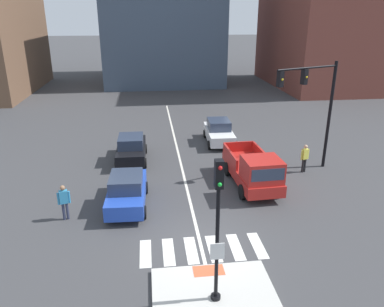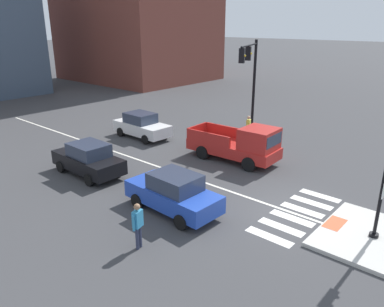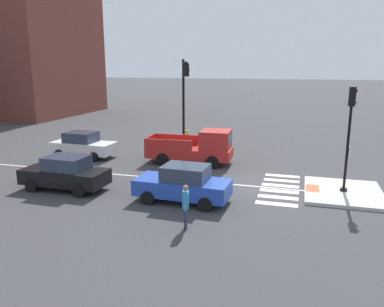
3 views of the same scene
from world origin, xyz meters
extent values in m
plane|color=#3D3D3F|center=(0.00, 0.00, 0.00)|extent=(300.00, 300.00, 0.00)
cube|color=beige|center=(0.00, -3.25, 0.07)|extent=(4.03, 3.45, 0.15)
cube|color=#DB5B38|center=(0.00, -1.88, 0.15)|extent=(1.10, 0.60, 0.01)
cylinder|color=black|center=(0.00, -3.25, 0.21)|extent=(0.32, 0.32, 0.12)
cylinder|color=black|center=(0.00, -3.25, 2.17)|extent=(0.12, 0.12, 3.79)
cube|color=white|center=(0.00, -3.33, 1.98)|extent=(0.44, 0.03, 0.56)
cube|color=black|center=(0.00, -3.25, 4.48)|extent=(0.24, 0.28, 0.84)
sphere|color=red|center=(0.00, -3.41, 4.73)|extent=(0.12, 0.12, 0.12)
sphere|color=green|center=(0.00, -3.41, 4.23)|extent=(0.12, 0.12, 0.12)
cube|color=silver|center=(-2.22, -0.38, 0.00)|extent=(0.44, 1.80, 0.01)
cube|color=silver|center=(-1.33, -0.38, 0.00)|extent=(0.44, 1.80, 0.01)
cube|color=silver|center=(-0.44, -0.38, 0.00)|extent=(0.44, 1.80, 0.01)
cube|color=silver|center=(0.44, -0.38, 0.00)|extent=(0.44, 1.80, 0.01)
cube|color=silver|center=(1.33, -0.38, 0.00)|extent=(0.44, 1.80, 0.01)
cube|color=silver|center=(2.22, -0.38, 0.00)|extent=(0.44, 1.80, 0.01)
cube|color=silver|center=(-0.03, 10.00, 0.00)|extent=(0.14, 28.00, 0.01)
cylinder|color=black|center=(8.46, 7.17, 3.12)|extent=(0.18, 0.18, 6.23)
cylinder|color=black|center=(6.56, 6.46, 5.98)|extent=(3.84, 1.53, 0.11)
cube|color=black|center=(6.37, 6.39, 5.53)|extent=(0.35, 0.37, 0.80)
sphere|color=gold|center=(6.43, 6.23, 5.53)|extent=(0.12, 0.12, 0.12)
cube|color=black|center=(4.85, 5.82, 5.53)|extent=(0.35, 0.37, 0.80)
sphere|color=gold|center=(4.91, 5.66, 5.53)|extent=(0.12, 0.12, 0.12)
cube|color=#3D4C60|center=(0.38, 40.21, 7.02)|extent=(14.60, 16.98, 14.04)
cube|color=white|center=(3.01, 12.21, 0.65)|extent=(1.81, 4.14, 0.70)
cube|color=#2D384C|center=(3.02, 12.36, 1.32)|extent=(1.53, 1.94, 0.64)
cylinder|color=black|center=(3.81, 10.92, 0.30)|extent=(0.20, 0.60, 0.60)
cylinder|color=black|center=(2.15, 10.97, 0.30)|extent=(0.20, 0.60, 0.60)
cylinder|color=black|center=(3.88, 13.46, 0.30)|extent=(0.20, 0.60, 0.60)
cylinder|color=black|center=(2.22, 13.51, 0.30)|extent=(0.20, 0.60, 0.60)
cube|color=black|center=(-3.02, 9.49, 0.65)|extent=(1.76, 4.13, 0.70)
cube|color=#2D384C|center=(-3.02, 9.34, 1.32)|extent=(1.51, 1.92, 0.64)
cylinder|color=black|center=(-3.84, 10.78, 0.30)|extent=(0.19, 0.60, 0.60)
cylinder|color=black|center=(-2.17, 10.75, 0.30)|extent=(0.19, 0.60, 0.60)
cylinder|color=black|center=(-3.88, 8.23, 0.30)|extent=(0.19, 0.60, 0.60)
cylinder|color=black|center=(-2.21, 8.21, 0.30)|extent=(0.19, 0.60, 0.60)
cube|color=#2347B7|center=(-3.04, 3.60, 0.65)|extent=(1.85, 4.16, 0.70)
cube|color=#2D384C|center=(-3.05, 3.45, 1.32)|extent=(1.55, 1.95, 0.64)
cylinder|color=black|center=(-3.83, 4.90, 0.30)|extent=(0.20, 0.61, 0.60)
cylinder|color=black|center=(-2.17, 4.84, 0.30)|extent=(0.20, 0.61, 0.60)
cylinder|color=black|center=(-3.92, 2.36, 0.30)|extent=(0.20, 0.61, 0.60)
cylinder|color=black|center=(-2.26, 2.30, 0.30)|extent=(0.20, 0.61, 0.60)
cube|color=red|center=(3.43, 5.22, 0.68)|extent=(2.12, 5.18, 0.60)
cube|color=red|center=(3.50, 3.62, 1.53)|extent=(1.87, 1.78, 1.10)
cube|color=#2D384C|center=(3.54, 2.79, 1.61)|extent=(1.62, 0.15, 0.60)
cube|color=red|center=(4.28, 6.28, 1.28)|extent=(0.24, 2.81, 0.60)
cube|color=red|center=(2.50, 6.20, 1.28)|extent=(0.24, 2.81, 0.60)
cube|color=red|center=(3.32, 7.72, 1.28)|extent=(1.80, 0.18, 0.60)
cylinder|color=black|center=(4.41, 3.68, 0.38)|extent=(0.27, 0.77, 0.76)
cylinder|color=black|center=(2.59, 3.60, 0.38)|extent=(0.27, 0.77, 0.76)
cylinder|color=black|center=(4.28, 6.66, 0.38)|extent=(0.27, 0.77, 0.76)
cylinder|color=black|center=(2.46, 6.58, 0.38)|extent=(0.27, 0.77, 0.76)
cylinder|color=#2D334C|center=(-5.66, 2.64, 0.41)|extent=(0.12, 0.12, 0.82)
cylinder|color=#2D334C|center=(-5.82, 2.60, 0.41)|extent=(0.12, 0.12, 0.82)
cube|color=#338CBF|center=(-5.74, 2.62, 1.12)|extent=(0.40, 0.30, 0.60)
cylinder|color=#338CBF|center=(-5.51, 2.67, 1.07)|extent=(0.09, 0.09, 0.56)
cylinder|color=#338CBF|center=(-5.96, 2.56, 1.07)|extent=(0.09, 0.09, 0.56)
sphere|color=#936B4C|center=(-5.74, 2.62, 1.56)|extent=(0.22, 0.22, 0.22)
cylinder|color=black|center=(7.01, 6.50, 0.41)|extent=(0.12, 0.12, 0.82)
cylinder|color=black|center=(6.86, 6.45, 0.41)|extent=(0.12, 0.12, 0.82)
cube|color=#DBD64C|center=(6.93, 6.47, 1.12)|extent=(0.41, 0.32, 0.60)
cylinder|color=#DBD64C|center=(7.15, 6.54, 1.07)|extent=(0.09, 0.09, 0.56)
cylinder|color=#DBD64C|center=(6.71, 6.41, 1.07)|extent=(0.09, 0.09, 0.56)
sphere|color=tan|center=(6.93, 6.47, 1.56)|extent=(0.22, 0.22, 0.22)
camera|label=1|loc=(-1.89, -12.66, 8.70)|focal=35.06mm
camera|label=2|loc=(-12.79, -5.90, 7.27)|focal=34.89mm
camera|label=3|loc=(-18.07, -1.22, 5.82)|focal=35.67mm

